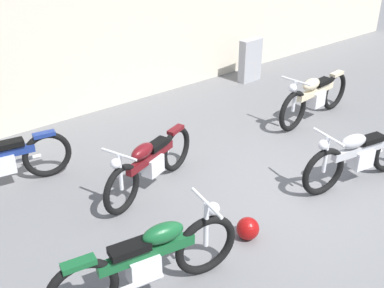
% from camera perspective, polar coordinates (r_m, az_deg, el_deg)
% --- Properties ---
extents(ground_plane, '(40.00, 40.00, 0.00)m').
position_cam_1_polar(ground_plane, '(6.90, 12.72, -6.22)').
color(ground_plane, slate).
extents(building_wall, '(18.00, 0.30, 2.68)m').
position_cam_1_polar(building_wall, '(9.56, -8.39, 12.82)').
color(building_wall, beige).
rests_on(building_wall, ground_plane).
extents(stone_marker, '(0.57, 0.22, 0.96)m').
position_cam_1_polar(stone_marker, '(10.84, 7.05, 10.00)').
color(stone_marker, '#9E9EA3').
rests_on(stone_marker, ground_plane).
extents(helmet, '(0.29, 0.29, 0.29)m').
position_cam_1_polar(helmet, '(5.97, 6.76, -10.11)').
color(helmet, maroon).
rests_on(helmet, ground_plane).
extents(motorcycle_cream, '(2.14, 0.60, 0.96)m').
position_cam_1_polar(motorcycle_cream, '(9.10, 14.58, 5.59)').
color(motorcycle_cream, black).
rests_on(motorcycle_cream, ground_plane).
extents(motorcycle_maroon, '(1.92, 0.87, 0.90)m').
position_cam_1_polar(motorcycle_maroon, '(6.69, -5.12, -2.33)').
color(motorcycle_maroon, black).
rests_on(motorcycle_maroon, ground_plane).
extents(motorcycle_silver, '(2.06, 0.65, 0.93)m').
position_cam_1_polar(motorcycle_silver, '(7.24, 19.49, -1.33)').
color(motorcycle_silver, black).
rests_on(motorcycle_silver, ground_plane).
extents(motorcycle_green, '(2.14, 0.64, 0.97)m').
position_cam_1_polar(motorcycle_green, '(5.03, -5.18, -13.79)').
color(motorcycle_green, black).
rests_on(motorcycle_green, ground_plane).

